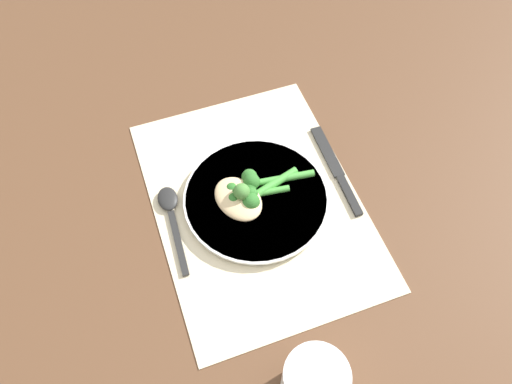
# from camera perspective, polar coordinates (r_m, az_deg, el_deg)

# --- Properties ---
(ground_plane) EXTENTS (3.00, 3.00, 0.00)m
(ground_plane) POSITION_cam_1_polar(r_m,az_deg,el_deg) (0.86, 0.00, -1.18)
(ground_plane) COLOR brown
(placemat) EXTENTS (0.47, 0.34, 0.00)m
(placemat) POSITION_cam_1_polar(r_m,az_deg,el_deg) (0.86, 0.00, -1.11)
(placemat) COLOR beige
(placemat) RESTS_ON ground_plane
(plate) EXTENTS (0.25, 0.25, 0.01)m
(plate) POSITION_cam_1_polar(r_m,az_deg,el_deg) (0.85, 0.00, -0.75)
(plate) COLOR white
(plate) RESTS_ON placemat
(chicken_fillet) EXTENTS (0.11, 0.10, 0.02)m
(chicken_fillet) POSITION_cam_1_polar(r_m,az_deg,el_deg) (0.83, -2.05, -0.77)
(chicken_fillet) COLOR #DBBC89
(chicken_fillet) RESTS_ON plate
(pesto_dollop_primary) EXTENTS (0.03, 0.03, 0.03)m
(pesto_dollop_primary) POSITION_cam_1_polar(r_m,az_deg,el_deg) (0.81, -1.57, -0.17)
(pesto_dollop_primary) COLOR #477F38
(pesto_dollop_primary) RESTS_ON chicken_fillet
(broccoli_stalk_right) EXTENTS (0.04, 0.11, 0.02)m
(broccoli_stalk_right) POSITION_cam_1_polar(r_m,az_deg,el_deg) (0.84, -1.77, -0.16)
(broccoli_stalk_right) COLOR green
(broccoli_stalk_right) RESTS_ON plate
(broccoli_stalk_front) EXTENTS (0.06, 0.12, 0.03)m
(broccoli_stalk_front) POSITION_cam_1_polar(r_m,az_deg,el_deg) (0.83, -0.16, -0.33)
(broccoli_stalk_front) COLOR green
(broccoli_stalk_front) RESTS_ON plate
(broccoli_stalk_left) EXTENTS (0.04, 0.13, 0.03)m
(broccoli_stalk_left) POSITION_cam_1_polar(r_m,az_deg,el_deg) (0.85, 0.23, 1.33)
(broccoli_stalk_left) COLOR green
(broccoli_stalk_left) RESTS_ON plate
(knife) EXTENTS (0.20, 0.02, 0.01)m
(knife) POSITION_cam_1_polar(r_m,az_deg,el_deg) (0.90, 9.21, 2.46)
(knife) COLOR black
(knife) RESTS_ON placemat
(spoon) EXTENTS (0.17, 0.04, 0.01)m
(spoon) POSITION_cam_1_polar(r_m,az_deg,el_deg) (0.85, -9.80, -1.85)
(spoon) COLOR black
(spoon) RESTS_ON placemat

